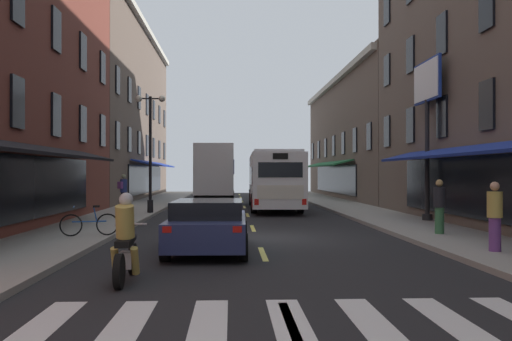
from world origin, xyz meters
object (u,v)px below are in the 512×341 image
at_px(transit_bus, 273,180).
at_px(pedestrian_far, 439,206).
at_px(bicycle_near, 89,224).
at_px(sedan_mid, 216,189).
at_px(pedestrian_near, 123,191).
at_px(street_lamp_twin, 150,148).
at_px(pedestrian_mid, 495,216).
at_px(billboard_sign, 427,99).
at_px(motorcycle_rider, 126,244).
at_px(box_truck, 215,174).
at_px(sedan_near, 209,225).

height_order(transit_bus, pedestrian_far, transit_bus).
bearing_deg(bicycle_near, sedan_mid, 84.22).
bearing_deg(transit_bus, pedestrian_near, -165.13).
distance_m(pedestrian_far, street_lamp_twin, 14.42).
bearing_deg(bicycle_near, pedestrian_mid, -19.78).
bearing_deg(transit_bus, pedestrian_mid, -77.71).
xyz_separation_m(billboard_sign, pedestrian_near, (-13.43, 7.25, -3.89)).
relative_size(sedan_mid, pedestrian_mid, 2.83).
distance_m(bicycle_near, street_lamp_twin, 10.28).
xyz_separation_m(motorcycle_rider, pedestrian_near, (-3.62, 18.81, 0.41)).
bearing_deg(bicycle_near, pedestrian_near, 96.16).
height_order(pedestrian_near, pedestrian_mid, pedestrian_near).
xyz_separation_m(pedestrian_far, street_lamp_twin, (-10.32, 9.82, 2.23)).
bearing_deg(motorcycle_rider, street_lamp_twin, 96.58).
distance_m(sedan_mid, pedestrian_far, 30.89).
relative_size(sedan_mid, pedestrian_near, 2.59).
height_order(billboard_sign, motorcycle_rider, billboard_sign).
distance_m(box_truck, street_lamp_twin, 10.58).
bearing_deg(box_truck, street_lamp_twin, -105.51).
bearing_deg(pedestrian_near, motorcycle_rider, -43.33).
height_order(sedan_near, sedan_mid, sedan_mid).
bearing_deg(bicycle_near, transit_bus, 65.27).
xyz_separation_m(billboard_sign, sedan_mid, (-9.06, 24.96, -4.31)).
bearing_deg(billboard_sign, transit_bus, 120.26).
height_order(transit_bus, pedestrian_near, transit_bus).
distance_m(sedan_mid, street_lamp_twin, 20.43).
height_order(billboard_sign, bicycle_near, billboard_sign).
bearing_deg(pedestrian_mid, pedestrian_far, -125.03).
bearing_deg(motorcycle_rider, bicycle_near, 109.41).
bearing_deg(sedan_near, bicycle_near, 145.52).
bearing_deg(sedan_mid, motorcycle_rider, -91.17).
height_order(bicycle_near, street_lamp_twin, street_lamp_twin).
bearing_deg(pedestrian_mid, transit_bus, -111.04).
relative_size(billboard_sign, pedestrian_near, 3.50).
xyz_separation_m(sedan_mid, bicycle_near, (-3.04, -30.00, -0.19)).
bearing_deg(pedestrian_far, billboard_sign, 81.19).
xyz_separation_m(sedan_mid, pedestrian_near, (-4.37, -17.71, 0.42)).
bearing_deg(billboard_sign, sedan_near, -138.06).
distance_m(pedestrian_near, street_lamp_twin, 3.63).
bearing_deg(pedestrian_near, street_lamp_twin, -18.39).
relative_size(pedestrian_mid, street_lamp_twin, 0.30).
distance_m(billboard_sign, pedestrian_mid, 9.84).
distance_m(billboard_sign, bicycle_near, 13.86).
xyz_separation_m(transit_bus, bicycle_near, (-6.64, -14.41, -1.16)).
relative_size(sedan_mid, pedestrian_far, 2.82).
bearing_deg(pedestrian_far, box_truck, 117.35).
height_order(sedan_near, pedestrian_far, pedestrian_far).
bearing_deg(sedan_mid, bicycle_near, -95.78).
distance_m(motorcycle_rider, pedestrian_far, 10.71).
relative_size(billboard_sign, pedestrian_far, 3.80).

